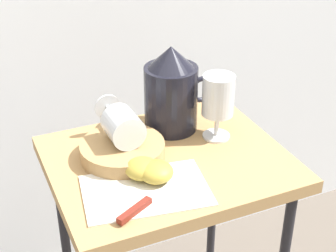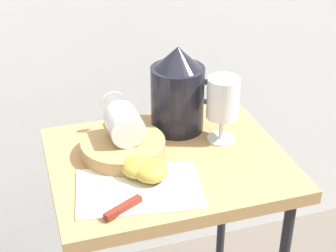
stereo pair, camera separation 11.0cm
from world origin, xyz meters
name	(u,v)px [view 2 (the right image)]	position (x,y,z in m)	size (l,w,h in m)	color
table	(168,189)	(0.00, 0.00, 0.63)	(0.51, 0.42, 0.72)	#AD8451
linen_napkin	(139,189)	(-0.09, -0.09, 0.72)	(0.25, 0.16, 0.00)	silver
basket_tray	(123,148)	(-0.09, 0.04, 0.74)	(0.19, 0.19, 0.04)	#AD8451
pitcher	(178,96)	(0.06, 0.12, 0.80)	(0.18, 0.13, 0.21)	black
wine_glass_upright	(223,102)	(0.14, 0.04, 0.82)	(0.07, 0.07, 0.16)	silver
wine_glass_tipped_near	(124,123)	(-0.08, 0.05, 0.79)	(0.08, 0.15, 0.08)	silver
apple_half_left	(138,167)	(-0.08, -0.05, 0.74)	(0.07, 0.07, 0.04)	#B29938
apple_half_right	(151,171)	(-0.06, -0.07, 0.74)	(0.07, 0.07, 0.04)	#B29938
knife	(138,199)	(-0.10, -0.13, 0.73)	(0.21, 0.12, 0.01)	silver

